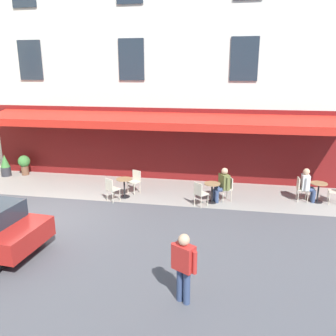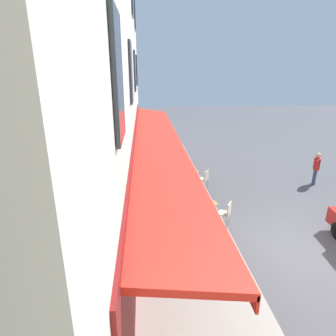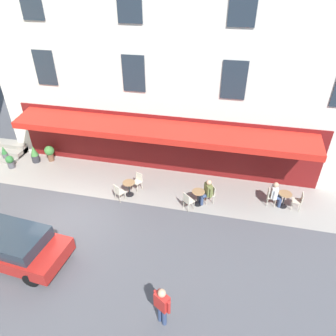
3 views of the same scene
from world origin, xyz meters
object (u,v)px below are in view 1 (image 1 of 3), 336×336
cafe_chair_cream_under_awning (135,180)px  cafe_table_mid_terrace (318,190)px  cafe_chair_cream_kerbside (111,188)px  potted_plant_under_sign (24,163)px  cafe_chair_cream_corner_left (200,192)px  potted_plant_entrance_left (5,166)px  cafe_chair_cream_back_row (301,187)px  seated_patron_in_olive (222,184)px  cafe_table_near_entrance (124,185)px  cafe_chair_cream_facing_street (227,187)px  seated_companion_in_white (307,184)px  walking_pedestrian_in_red (184,263)px  cafe_table_streetside (212,190)px

cafe_chair_cream_under_awning → cafe_table_mid_terrace: cafe_chair_cream_under_awning is taller
cafe_chair_cream_kerbside → potted_plant_under_sign: size_ratio=0.97×
cafe_chair_cream_corner_left → potted_plant_under_sign: 8.82m
cafe_chair_cream_under_awning → potted_plant_under_sign: (5.79, -1.48, 0.02)m
potted_plant_entrance_left → cafe_chair_cream_back_row: bearing=175.7°
cafe_chair_cream_under_awning → seated_patron_in_olive: 3.48m
cafe_table_mid_terrace → cafe_chair_cream_corner_left: size_ratio=0.82×
cafe_table_near_entrance → cafe_chair_cream_facing_street: (-3.92, -0.34, 0.06)m
cafe_chair_cream_corner_left → seated_patron_in_olive: (-0.78, -0.68, 0.15)m
cafe_chair_cream_back_row → potted_plant_entrance_left: size_ratio=0.89×
cafe_chair_cream_kerbside → potted_plant_entrance_left: bearing=-20.9°
cafe_chair_cream_corner_left → seated_companion_in_white: bearing=-162.6°
cafe_chair_cream_facing_street → potted_plant_entrance_left: potted_plant_entrance_left is taller
potted_plant_entrance_left → walking_pedestrian_in_red: bearing=141.0°
seated_companion_in_white → walking_pedestrian_in_red: walking_pedestrian_in_red is taller
seated_companion_in_white → walking_pedestrian_in_red: size_ratio=0.81×
seated_companion_in_white → potted_plant_entrance_left: 13.17m
cafe_chair_cream_corner_left → potted_plant_under_sign: bearing=-16.4°
cafe_chair_cream_corner_left → cafe_table_streetside: bearing=-130.5°
cafe_table_streetside → potted_plant_under_sign: potted_plant_under_sign is taller
cafe_chair_cream_under_awning → cafe_table_mid_terrace: 6.98m
cafe_chair_cream_under_awning → walking_pedestrian_in_red: size_ratio=0.58×
cafe_chair_cream_back_row → cafe_table_streetside: size_ratio=1.21×
cafe_chair_cream_corner_left → walking_pedestrian_in_red: 5.45m
cafe_table_streetside → cafe_chair_cream_facing_street: (-0.55, -0.30, 0.06)m
potted_plant_under_sign → potted_plant_entrance_left: potted_plant_entrance_left is taller
cafe_table_near_entrance → walking_pedestrian_in_red: (-3.11, 5.88, 0.43)m
potted_plant_entrance_left → seated_patron_in_olive: bearing=171.5°
cafe_chair_cream_under_awning → cafe_table_streetside: (-3.09, 0.53, -0.06)m
seated_companion_in_white → seated_patron_in_olive: bearing=9.8°
cafe_chair_cream_kerbside → cafe_chair_cream_back_row: same height
cafe_chair_cream_kerbside → cafe_table_streetside: size_ratio=1.21×
walking_pedestrian_in_red → potted_plant_under_sign: bearing=-42.6°
cafe_chair_cream_back_row → cafe_chair_cream_corner_left: (3.67, 1.22, 0.00)m
cafe_chair_cream_back_row → potted_plant_under_sign: 12.20m
cafe_chair_cream_kerbside → potted_plant_entrance_left: (5.96, -2.28, -0.05)m
cafe_table_mid_terrace → seated_companion_in_white: seated_companion_in_white is taller
cafe_chair_cream_facing_street → potted_plant_entrance_left: bearing=-7.8°
seated_companion_in_white → cafe_table_near_entrance: bearing=6.5°
cafe_chair_cream_under_awning → walking_pedestrian_in_red: bearing=113.7°
cafe_chair_cream_back_row → potted_plant_under_sign: bearing=-6.0°
cafe_chair_cream_facing_street → cafe_table_near_entrance: bearing=5.0°
cafe_table_near_entrance → seated_companion_in_white: (-6.84, -0.78, 0.20)m
cafe_table_near_entrance → cafe_table_mid_terrace: bearing=-173.9°
cafe_chair_cream_kerbside → walking_pedestrian_in_red: 6.36m
cafe_table_mid_terrace → walking_pedestrian_in_red: 7.85m
cafe_chair_cream_under_awning → cafe_chair_cream_back_row: same height
cafe_chair_cream_back_row → cafe_chair_cream_facing_street: 2.74m
cafe_chair_cream_corner_left → seated_patron_in_olive: 1.04m
seated_patron_in_olive → potted_plant_under_sign: seated_patron_in_olive is taller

